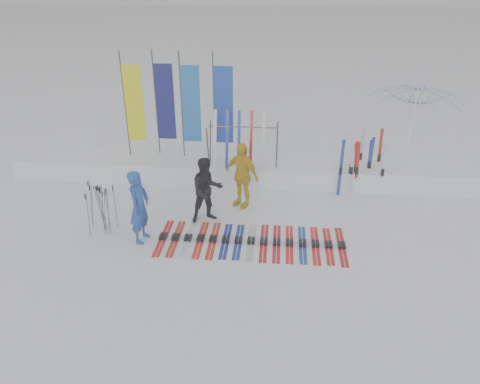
# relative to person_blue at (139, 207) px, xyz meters

# --- Properties ---
(ground) EXTENTS (120.00, 120.00, 0.00)m
(ground) POSITION_rel_person_blue_xyz_m (2.11, -0.80, -0.91)
(ground) COLOR white
(ground) RESTS_ON ground
(snow_bank) EXTENTS (14.00, 1.60, 0.60)m
(snow_bank) POSITION_rel_person_blue_xyz_m (2.11, 3.80, -0.61)
(snow_bank) COLOR white
(snow_bank) RESTS_ON ground
(person_blue) EXTENTS (0.54, 0.73, 1.83)m
(person_blue) POSITION_rel_person_blue_xyz_m (0.00, 0.00, 0.00)
(person_blue) COLOR #1C46A7
(person_blue) RESTS_ON ground
(person_black) EXTENTS (1.04, 0.95, 1.74)m
(person_black) POSITION_rel_person_blue_xyz_m (1.44, 1.08, -0.05)
(person_black) COLOR black
(person_black) RESTS_ON ground
(person_yellow) EXTENTS (1.14, 0.96, 1.83)m
(person_yellow) POSITION_rel_person_blue_xyz_m (2.25, 1.98, 0.00)
(person_yellow) COLOR gold
(person_yellow) RESTS_ON ground
(tent_canopy) EXTENTS (3.96, 3.99, 2.76)m
(tent_canopy) POSITION_rel_person_blue_xyz_m (7.33, 4.98, 0.46)
(tent_canopy) COLOR white
(tent_canopy) RESTS_ON ground
(ski_row) EXTENTS (4.48, 1.69, 0.07)m
(ski_row) POSITION_rel_person_blue_xyz_m (2.64, 0.10, -0.88)
(ski_row) COLOR red
(ski_row) RESTS_ON ground
(pole_cluster) EXTENTS (0.73, 0.62, 1.25)m
(pole_cluster) POSITION_rel_person_blue_xyz_m (-1.10, 0.37, -0.31)
(pole_cluster) COLOR #595B60
(pole_cluster) RESTS_ON ground
(feather_flags) EXTENTS (3.26, 0.25, 3.20)m
(feather_flags) POSITION_rel_person_blue_xyz_m (0.16, 3.94, 1.33)
(feather_flags) COLOR #383A3F
(feather_flags) RESTS_ON ground
(ski_rack) EXTENTS (2.04, 0.80, 1.23)m
(ski_rack) POSITION_rel_person_blue_xyz_m (2.16, 3.40, 0.47)
(ski_rack) COLOR #383A3F
(ski_rack) RESTS_ON ground
(upright_skis) EXTENTS (1.35, 1.13, 1.68)m
(upright_skis) POSITION_rel_person_blue_xyz_m (5.57, 3.34, -0.12)
(upright_skis) COLOR silver
(upright_skis) RESTS_ON ground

